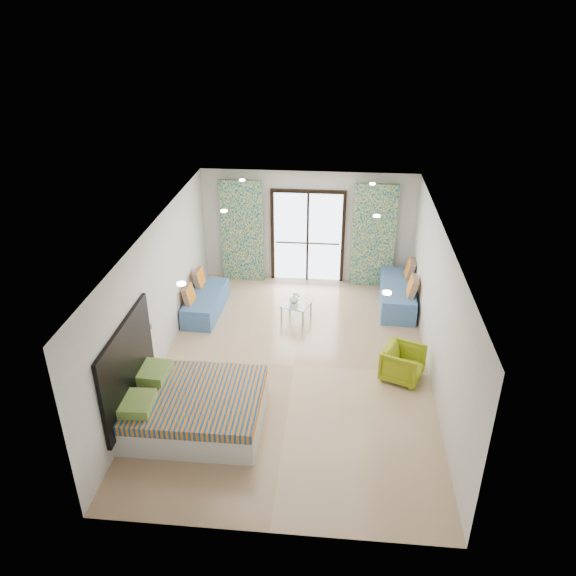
# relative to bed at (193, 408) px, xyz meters

# --- Properties ---
(floor) EXTENTS (5.00, 7.50, 0.01)m
(floor) POSITION_rel_bed_xyz_m (1.48, 1.76, -0.31)
(floor) COLOR #A28260
(floor) RESTS_ON ground
(ceiling) EXTENTS (5.00, 7.50, 0.01)m
(ceiling) POSITION_rel_bed_xyz_m (1.48, 1.76, 2.39)
(ceiling) COLOR silver
(ceiling) RESTS_ON ground
(wall_back) EXTENTS (5.00, 0.01, 2.70)m
(wall_back) POSITION_rel_bed_xyz_m (1.48, 5.51, 1.04)
(wall_back) COLOR silver
(wall_back) RESTS_ON ground
(wall_front) EXTENTS (5.00, 0.01, 2.70)m
(wall_front) POSITION_rel_bed_xyz_m (1.48, -1.99, 1.04)
(wall_front) COLOR silver
(wall_front) RESTS_ON ground
(wall_left) EXTENTS (0.01, 7.50, 2.70)m
(wall_left) POSITION_rel_bed_xyz_m (-1.02, 1.76, 1.04)
(wall_left) COLOR silver
(wall_left) RESTS_ON ground
(wall_right) EXTENTS (0.01, 7.50, 2.70)m
(wall_right) POSITION_rel_bed_xyz_m (3.98, 1.76, 1.04)
(wall_right) COLOR silver
(wall_right) RESTS_ON ground
(balcony_door) EXTENTS (1.76, 0.08, 2.28)m
(balcony_door) POSITION_rel_bed_xyz_m (1.48, 5.48, 0.95)
(balcony_door) COLOR black
(balcony_door) RESTS_ON floor
(balcony_rail) EXTENTS (1.52, 0.03, 0.04)m
(balcony_rail) POSITION_rel_bed_xyz_m (1.48, 5.49, 0.64)
(balcony_rail) COLOR #595451
(balcony_rail) RESTS_ON balcony_door
(curtain_left) EXTENTS (1.00, 0.10, 2.50)m
(curtain_left) POSITION_rel_bed_xyz_m (-0.07, 5.33, 0.94)
(curtain_left) COLOR silver
(curtain_left) RESTS_ON floor
(curtain_right) EXTENTS (1.00, 0.10, 2.50)m
(curtain_right) POSITION_rel_bed_xyz_m (3.03, 5.33, 0.94)
(curtain_right) COLOR silver
(curtain_right) RESTS_ON floor
(downlight_a) EXTENTS (0.12, 0.12, 0.02)m
(downlight_a) POSITION_rel_bed_xyz_m (0.08, -0.24, 2.36)
(downlight_a) COLOR #FFE0B2
(downlight_a) RESTS_ON ceiling
(downlight_b) EXTENTS (0.12, 0.12, 0.02)m
(downlight_b) POSITION_rel_bed_xyz_m (2.88, -0.24, 2.36)
(downlight_b) COLOR #FFE0B2
(downlight_b) RESTS_ON ceiling
(downlight_c) EXTENTS (0.12, 0.12, 0.02)m
(downlight_c) POSITION_rel_bed_xyz_m (0.08, 2.76, 2.36)
(downlight_c) COLOR #FFE0B2
(downlight_c) RESTS_ON ceiling
(downlight_d) EXTENTS (0.12, 0.12, 0.02)m
(downlight_d) POSITION_rel_bed_xyz_m (2.88, 2.76, 2.36)
(downlight_d) COLOR #FFE0B2
(downlight_d) RESTS_ON ceiling
(downlight_e) EXTENTS (0.12, 0.12, 0.02)m
(downlight_e) POSITION_rel_bed_xyz_m (0.08, 4.76, 2.36)
(downlight_e) COLOR #FFE0B2
(downlight_e) RESTS_ON ceiling
(downlight_f) EXTENTS (0.12, 0.12, 0.02)m
(downlight_f) POSITION_rel_bed_xyz_m (2.88, 4.76, 2.36)
(downlight_f) COLOR #FFE0B2
(downlight_f) RESTS_ON ceiling
(headboard) EXTENTS (0.06, 2.10, 1.50)m
(headboard) POSITION_rel_bed_xyz_m (-0.98, 0.00, 0.74)
(headboard) COLOR black
(headboard) RESTS_ON floor
(switch_plate) EXTENTS (0.02, 0.10, 0.10)m
(switch_plate) POSITION_rel_bed_xyz_m (-0.99, 1.25, 0.74)
(switch_plate) COLOR silver
(switch_plate) RESTS_ON wall_left
(bed) EXTENTS (2.16, 1.76, 0.74)m
(bed) POSITION_rel_bed_xyz_m (0.00, 0.00, 0.00)
(bed) COLOR silver
(bed) RESTS_ON floor
(daybed_left) EXTENTS (0.73, 1.72, 0.84)m
(daybed_left) POSITION_rel_bed_xyz_m (-0.64, 3.59, -0.05)
(daybed_left) COLOR #4369A0
(daybed_left) RESTS_ON floor
(daybed_right) EXTENTS (0.81, 1.92, 0.93)m
(daybed_right) POSITION_rel_bed_xyz_m (3.60, 4.32, -0.02)
(daybed_right) COLOR #4369A0
(daybed_right) RESTS_ON floor
(coffee_table) EXTENTS (0.70, 0.70, 0.65)m
(coffee_table) POSITION_rel_bed_xyz_m (1.37, 3.52, 0.02)
(coffee_table) COLOR silver
(coffee_table) RESTS_ON floor
(vase) EXTENTS (0.25, 0.26, 0.19)m
(vase) POSITION_rel_bed_xyz_m (1.32, 3.53, 0.16)
(vase) COLOR white
(vase) RESTS_ON coffee_table
(armchair) EXTENTS (0.85, 0.87, 0.70)m
(armchair) POSITION_rel_bed_xyz_m (3.46, 1.56, 0.04)
(armchair) COLOR #8D9D14
(armchair) RESTS_ON floor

